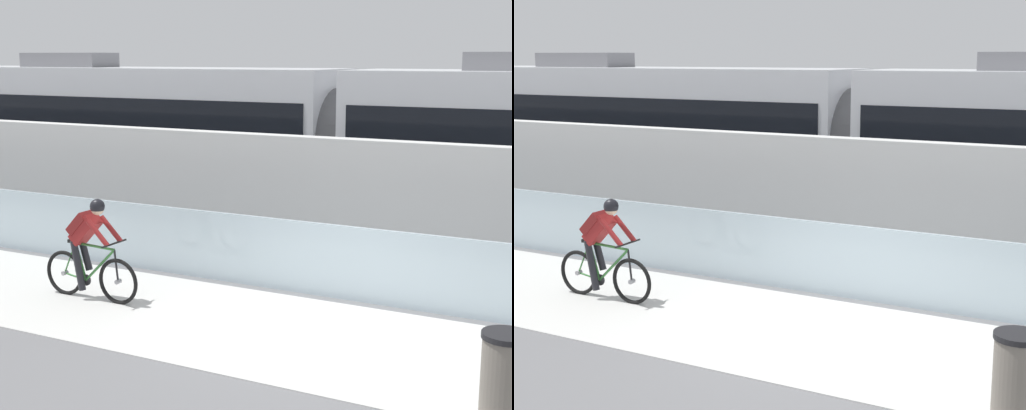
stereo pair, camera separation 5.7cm
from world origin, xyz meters
TOP-DOWN VIEW (x-y plane):
  - ground_plane at (0.00, 0.00)m, footprint 200.00×200.00m
  - bike_path_deck at (0.00, 0.00)m, footprint 32.00×3.20m
  - glass_parapet at (0.00, 1.85)m, footprint 32.00×0.05m
  - concrete_barrier_wall at (0.00, 3.65)m, footprint 32.00×0.36m
  - tram_rail_near at (0.00, 6.13)m, footprint 32.00×0.08m
  - tram_rail_far at (0.00, 7.57)m, footprint 32.00×0.08m
  - tram at (-2.25, 6.85)m, footprint 22.56×2.54m
  - cyclist_on_bike at (-3.77, -0.00)m, footprint 1.77×0.58m
  - trash_bin at (2.69, -1.25)m, footprint 0.51×0.51m

SIDE VIEW (x-z plane):
  - ground_plane at x=0.00m, z-range 0.00..0.00m
  - tram_rail_near at x=0.00m, z-range 0.00..0.01m
  - tram_rail_far at x=0.00m, z-range 0.00..0.01m
  - bike_path_deck at x=0.00m, z-range 0.00..0.01m
  - trash_bin at x=2.69m, z-range 0.00..0.96m
  - glass_parapet at x=0.00m, z-range 0.00..1.17m
  - cyclist_on_bike at x=-3.77m, z-range -0.01..1.60m
  - concrete_barrier_wall at x=0.00m, z-range 0.00..2.31m
  - tram at x=-2.25m, z-range -0.01..3.80m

